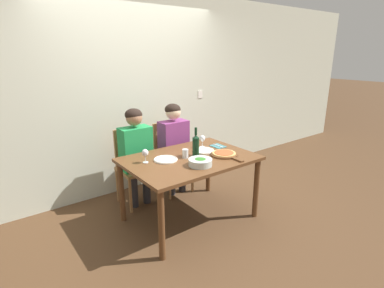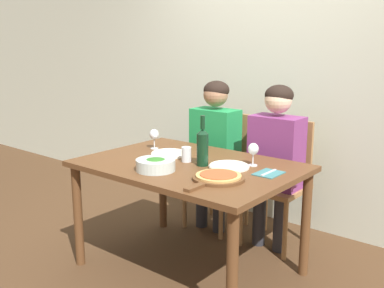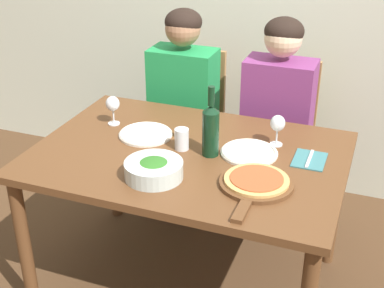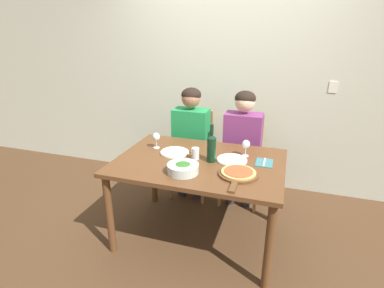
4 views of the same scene
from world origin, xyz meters
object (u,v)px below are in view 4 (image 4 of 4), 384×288
object	(u,v)px
chair_left	(194,149)
pizza_on_board	(238,174)
person_man	(242,138)
person_woman	(191,133)
dinner_plate_left	(175,152)
water_tumbler	(195,154)
fork_on_napkin	(264,163)
wine_glass_left	(156,138)
chair_right	(243,155)
broccoli_bowl	(183,168)
wine_glass_right	(246,145)
dinner_plate_right	(232,160)
wine_bottle	(211,147)

from	to	relation	value
chair_left	pizza_on_board	size ratio (longest dim) A/B	2.15
person_man	pizza_on_board	world-z (taller)	person_man
person_woman	dinner_plate_left	world-z (taller)	person_woman
water_tumbler	fork_on_napkin	size ratio (longest dim) A/B	0.56
person_woman	wine_glass_left	size ratio (longest dim) A/B	8.27
chair_right	person_woman	bearing A→B (deg)	-168.71
broccoli_bowl	pizza_on_board	bearing A→B (deg)	11.08
person_woman	wine_glass_right	bearing A→B (deg)	-35.51
person_man	dinner_plate_right	distance (m)	0.61
pizza_on_board	water_tumbler	xyz separation A→B (m)	(-0.41, 0.20, 0.03)
chair_right	wine_glass_left	size ratio (longest dim) A/B	6.39
person_woman	fork_on_napkin	size ratio (longest dim) A/B	6.94
person_woman	dinner_plate_left	distance (m)	0.60
wine_bottle	chair_left	bearing A→B (deg)	117.23
wine_bottle	fork_on_napkin	size ratio (longest dim) A/B	1.83
wine_glass_left	fork_on_napkin	world-z (taller)	wine_glass_left
broccoli_bowl	dinner_plate_left	world-z (taller)	broccoli_bowl
person_man	wine_glass_left	size ratio (longest dim) A/B	8.27
broccoli_bowl	wine_bottle	bearing A→B (deg)	60.74
pizza_on_board	wine_glass_right	distance (m)	0.41
wine_glass_left	dinner_plate_left	bearing A→B (deg)	-17.68
wine_bottle	dinner_plate_left	bearing A→B (deg)	168.31
person_man	fork_on_napkin	world-z (taller)	person_man
person_man	wine_bottle	xyz separation A→B (m)	(-0.16, -0.68, 0.14)
chair_left	water_tumbler	bearing A→B (deg)	-71.37
chair_left	dinner_plate_left	world-z (taller)	chair_left
person_man	broccoli_bowl	distance (m)	1.00
chair_left	broccoli_bowl	distance (m)	1.13
dinner_plate_right	pizza_on_board	size ratio (longest dim) A/B	0.58
wine_bottle	wine_glass_right	size ratio (longest dim) A/B	2.18
broccoli_bowl	pizza_on_board	world-z (taller)	broccoli_bowl
broccoli_bowl	wine_glass_left	size ratio (longest dim) A/B	1.64
chair_right	person_woman	world-z (taller)	person_woman
chair_left	dinner_plate_right	xyz separation A→B (m)	(0.57, -0.72, 0.25)
pizza_on_board	wine_glass_left	distance (m)	0.90
dinner_plate_left	water_tumbler	distance (m)	0.23
chair_left	wine_glass_right	size ratio (longest dim) A/B	6.39
chair_right	person_woman	xyz separation A→B (m)	(-0.57, -0.11, 0.23)
chair_left	wine_glass_left	distance (m)	0.75
person_woman	wine_bottle	distance (m)	0.80
broccoli_bowl	wine_glass_right	distance (m)	0.64
chair_left	fork_on_napkin	xyz separation A→B (m)	(0.84, -0.69, 0.24)
pizza_on_board	wine_glass_left	xyz separation A→B (m)	(-0.83, 0.34, 0.09)
person_woman	fork_on_napkin	world-z (taller)	person_woman
broccoli_bowl	wine_glass_right	size ratio (longest dim) A/B	1.64
wine_glass_right	broccoli_bowl	bearing A→B (deg)	-130.88
chair_right	dinner_plate_left	size ratio (longest dim) A/B	3.69
person_woman	wine_glass_right	distance (m)	0.82
chair_left	wine_bottle	world-z (taller)	wine_bottle
water_tumbler	fork_on_napkin	world-z (taller)	water_tumbler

